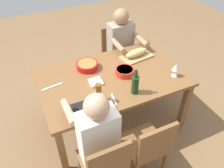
{
  "coord_description": "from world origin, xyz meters",
  "views": [
    {
      "loc": [
        -0.86,
        -1.86,
        2.36
      ],
      "look_at": [
        0.0,
        0.0,
        0.63
      ],
      "focal_mm": 36.95,
      "sensor_mm": 36.0,
      "label": 1
    }
  ],
  "objects_px": {
    "diner_far_right": "(122,45)",
    "serving_bowl_pasta": "(125,71)",
    "diner_near_left": "(97,135)",
    "cutting_board": "(136,57)",
    "wine_bottle": "(135,84)",
    "beer_bottle": "(99,93)",
    "napkin_stack": "(96,82)",
    "dining_table": "(112,82)",
    "chair_near_left": "(105,165)",
    "chair_far_right": "(116,51)",
    "serving_bowl_fruit": "(87,65)",
    "bread_loaf": "(137,53)",
    "chair_near_center": "(149,147)",
    "wine_glass": "(176,68)"
  },
  "relations": [
    {
      "from": "chair_far_right",
      "to": "napkin_stack",
      "type": "relative_size",
      "value": 6.07
    },
    {
      "from": "beer_bottle",
      "to": "serving_bowl_pasta",
      "type": "bearing_deg",
      "value": 33.46
    },
    {
      "from": "chair_far_right",
      "to": "wine_bottle",
      "type": "relative_size",
      "value": 2.93
    },
    {
      "from": "serving_bowl_pasta",
      "to": "bread_loaf",
      "type": "bearing_deg",
      "value": 40.03
    },
    {
      "from": "wine_bottle",
      "to": "chair_near_center",
      "type": "bearing_deg",
      "value": -101.66
    },
    {
      "from": "diner_far_right",
      "to": "wine_glass",
      "type": "xyz_separation_m",
      "value": [
        0.19,
        -0.94,
        0.16
      ]
    },
    {
      "from": "serving_bowl_fruit",
      "to": "napkin_stack",
      "type": "bearing_deg",
      "value": -92.14
    },
    {
      "from": "chair_far_right",
      "to": "diner_far_right",
      "type": "bearing_deg",
      "value": -90.0
    },
    {
      "from": "beer_bottle",
      "to": "wine_bottle",
      "type": "bearing_deg",
      "value": -4.74
    },
    {
      "from": "chair_far_right",
      "to": "wine_bottle",
      "type": "xyz_separation_m",
      "value": [
        -0.35,
        -1.17,
        0.37
      ]
    },
    {
      "from": "chair_near_left",
      "to": "serving_bowl_fruit",
      "type": "height_order",
      "value": "chair_near_left"
    },
    {
      "from": "chair_near_left",
      "to": "bread_loaf",
      "type": "bearing_deg",
      "value": 49.8
    },
    {
      "from": "diner_far_right",
      "to": "serving_bowl_pasta",
      "type": "height_order",
      "value": "diner_far_right"
    },
    {
      "from": "serving_bowl_pasta",
      "to": "chair_far_right",
      "type": "bearing_deg",
      "value": 70.48
    },
    {
      "from": "dining_table",
      "to": "diner_far_right",
      "type": "distance_m",
      "value": 0.79
    },
    {
      "from": "chair_far_right",
      "to": "cutting_board",
      "type": "bearing_deg",
      "value": -90.59
    },
    {
      "from": "serving_bowl_pasta",
      "to": "serving_bowl_fruit",
      "type": "bearing_deg",
      "value": 140.2
    },
    {
      "from": "chair_near_left",
      "to": "napkin_stack",
      "type": "height_order",
      "value": "chair_near_left"
    },
    {
      "from": "cutting_board",
      "to": "napkin_stack",
      "type": "distance_m",
      "value": 0.7
    },
    {
      "from": "diner_far_right",
      "to": "chair_far_right",
      "type": "bearing_deg",
      "value": 90.0
    },
    {
      "from": "diner_far_right",
      "to": "chair_near_center",
      "type": "relative_size",
      "value": 1.41
    },
    {
      "from": "chair_far_right",
      "to": "chair_near_left",
      "type": "relative_size",
      "value": 1.0
    },
    {
      "from": "chair_near_center",
      "to": "serving_bowl_fruit",
      "type": "xyz_separation_m",
      "value": [
        -0.2,
        1.1,
        0.3
      ]
    },
    {
      "from": "diner_near_left",
      "to": "chair_near_center",
      "type": "bearing_deg",
      "value": -22.14
    },
    {
      "from": "serving_bowl_pasta",
      "to": "wine_bottle",
      "type": "height_order",
      "value": "wine_bottle"
    },
    {
      "from": "diner_near_left",
      "to": "napkin_stack",
      "type": "xyz_separation_m",
      "value": [
        0.24,
        0.62,
        0.05
      ]
    },
    {
      "from": "diner_far_right",
      "to": "serving_bowl_pasta",
      "type": "xyz_separation_m",
      "value": [
        -0.3,
        -0.67,
        0.08
      ]
    },
    {
      "from": "diner_near_left",
      "to": "cutting_board",
      "type": "relative_size",
      "value": 3.0
    },
    {
      "from": "serving_bowl_pasta",
      "to": "bread_loaf",
      "type": "distance_m",
      "value": 0.39
    },
    {
      "from": "chair_near_center",
      "to": "diner_near_left",
      "type": "bearing_deg",
      "value": 157.86
    },
    {
      "from": "chair_near_center",
      "to": "serving_bowl_fruit",
      "type": "distance_m",
      "value": 1.16
    },
    {
      "from": "chair_far_right",
      "to": "chair_near_left",
      "type": "xyz_separation_m",
      "value": [
        -0.9,
        -1.66,
        0.0
      ]
    },
    {
      "from": "diner_far_right",
      "to": "napkin_stack",
      "type": "xyz_separation_m",
      "value": [
        -0.66,
        -0.68,
        0.05
      ]
    },
    {
      "from": "chair_far_right",
      "to": "diner_near_left",
      "type": "xyz_separation_m",
      "value": [
        -0.9,
        -1.48,
        0.21
      ]
    },
    {
      "from": "chair_far_right",
      "to": "beer_bottle",
      "type": "distance_m",
      "value": 1.41
    },
    {
      "from": "chair_near_left",
      "to": "diner_far_right",
      "type": "bearing_deg",
      "value": 58.63
    },
    {
      "from": "bread_loaf",
      "to": "chair_far_right",
      "type": "bearing_deg",
      "value": 89.41
    },
    {
      "from": "chair_near_center",
      "to": "beer_bottle",
      "type": "relative_size",
      "value": 3.86
    },
    {
      "from": "chair_near_left",
      "to": "wine_glass",
      "type": "height_order",
      "value": "wine_glass"
    },
    {
      "from": "chair_far_right",
      "to": "diner_far_right",
      "type": "height_order",
      "value": "diner_far_right"
    },
    {
      "from": "chair_far_right",
      "to": "wine_glass",
      "type": "relative_size",
      "value": 5.12
    },
    {
      "from": "serving_bowl_fruit",
      "to": "bread_loaf",
      "type": "height_order",
      "value": "bread_loaf"
    },
    {
      "from": "bread_loaf",
      "to": "napkin_stack",
      "type": "relative_size",
      "value": 2.29
    },
    {
      "from": "dining_table",
      "to": "beer_bottle",
      "type": "xyz_separation_m",
      "value": [
        -0.29,
        -0.31,
        0.19
      ]
    },
    {
      "from": "chair_near_left",
      "to": "beer_bottle",
      "type": "relative_size",
      "value": 3.86
    },
    {
      "from": "wine_glass",
      "to": "chair_near_left",
      "type": "bearing_deg",
      "value": -153.55
    },
    {
      "from": "serving_bowl_fruit",
      "to": "wine_glass",
      "type": "bearing_deg",
      "value": -33.42
    },
    {
      "from": "wine_bottle",
      "to": "beer_bottle",
      "type": "distance_m",
      "value": 0.39
    },
    {
      "from": "serving_bowl_pasta",
      "to": "cutting_board",
      "type": "relative_size",
      "value": 0.53
    },
    {
      "from": "serving_bowl_pasta",
      "to": "diner_near_left",
      "type": "bearing_deg",
      "value": -133.69
    }
  ]
}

